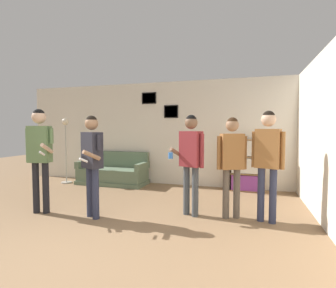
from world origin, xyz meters
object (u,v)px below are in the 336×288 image
(couch, at_px, (113,173))
(person_spectator_far_right, at_px, (268,154))
(bookshelf, at_px, (246,165))
(person_player_foreground_center, at_px, (92,155))
(person_player_foreground_left, at_px, (40,148))
(floor_lamp, at_px, (66,142))
(drinking_cup, at_px, (242,137))
(person_spectator_near_bookshelf, at_px, (232,157))
(person_watcher_holding_cup, at_px, (191,154))

(couch, relative_size, person_spectator_far_right, 1.05)
(bookshelf, bearing_deg, person_player_foreground_center, -131.85)
(couch, bearing_deg, person_spectator_far_right, -26.71)
(person_player_foreground_center, bearing_deg, person_player_foreground_left, -176.74)
(floor_lamp, xyz_separation_m, drinking_cup, (4.58, 0.49, 0.16))
(person_spectator_near_bookshelf, xyz_separation_m, person_spectator_far_right, (0.55, -0.04, 0.07))
(floor_lamp, relative_size, person_player_foreground_center, 1.04)
(person_player_foreground_center, bearing_deg, floor_lamp, 135.67)
(person_player_foreground_center, xyz_separation_m, person_spectator_far_right, (2.75, 0.62, 0.05))
(couch, relative_size, person_player_foreground_center, 1.09)
(person_player_foreground_left, height_order, person_watcher_holding_cup, person_player_foreground_left)
(floor_lamp, xyz_separation_m, person_player_foreground_center, (2.26, -2.21, -0.08))
(floor_lamp, relative_size, person_spectator_far_right, 1.00)
(person_player_foreground_left, distance_m, drinking_cup, 4.32)
(person_watcher_holding_cup, height_order, person_spectator_far_right, person_spectator_far_right)
(floor_lamp, distance_m, drinking_cup, 4.60)
(bookshelf, height_order, person_watcher_holding_cup, person_watcher_holding_cup)
(floor_lamp, height_order, drinking_cup, floor_lamp)
(couch, bearing_deg, person_player_foreground_left, -90.13)
(person_player_foreground_center, bearing_deg, person_spectator_near_bookshelf, 16.61)
(bookshelf, relative_size, person_spectator_near_bookshelf, 0.74)
(person_watcher_holding_cup, height_order, drinking_cup, person_watcher_holding_cup)
(person_player_foreground_center, distance_m, person_watcher_holding_cup, 1.64)
(person_player_foreground_left, height_order, person_spectator_far_right, person_player_foreground_left)
(bookshelf, xyz_separation_m, drinking_cup, (-0.11, 0.00, 0.67))
(bookshelf, xyz_separation_m, person_spectator_near_bookshelf, (-0.22, -2.05, 0.41))
(couch, xyz_separation_m, person_player_foreground_center, (0.99, -2.50, 0.76))
(person_player_foreground_left, distance_m, person_spectator_far_right, 3.81)
(person_player_foreground_center, bearing_deg, bookshelf, 48.15)
(person_player_foreground_left, relative_size, person_spectator_near_bookshelf, 1.09)
(bookshelf, bearing_deg, drinking_cup, 179.77)
(bookshelf, bearing_deg, floor_lamp, -173.98)
(person_player_foreground_left, xyz_separation_m, person_spectator_far_right, (3.75, 0.68, -0.05))
(floor_lamp, bearing_deg, drinking_cup, 6.17)
(couch, distance_m, person_player_foreground_center, 2.80)
(couch, relative_size, bookshelf, 1.50)
(couch, distance_m, person_spectator_far_right, 4.26)
(couch, distance_m, person_player_foreground_left, 2.70)
(person_player_foreground_center, relative_size, person_spectator_far_right, 0.96)
(floor_lamp, height_order, person_spectator_near_bookshelf, floor_lamp)
(person_watcher_holding_cup, bearing_deg, person_player_foreground_center, -159.15)
(person_spectator_near_bookshelf, bearing_deg, floor_lamp, 160.81)
(person_spectator_far_right, bearing_deg, couch, 153.29)
(person_spectator_far_right, bearing_deg, floor_lamp, 162.40)
(person_player_foreground_center, xyz_separation_m, drinking_cup, (2.31, 2.70, 0.24))
(person_watcher_holding_cup, distance_m, person_spectator_near_bookshelf, 0.67)
(floor_lamp, distance_m, person_watcher_holding_cup, 4.13)
(couch, height_order, person_player_foreground_center, person_player_foreground_center)
(floor_lamp, bearing_deg, person_watcher_holding_cup, -23.21)
(bookshelf, distance_m, person_spectator_near_bookshelf, 2.10)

